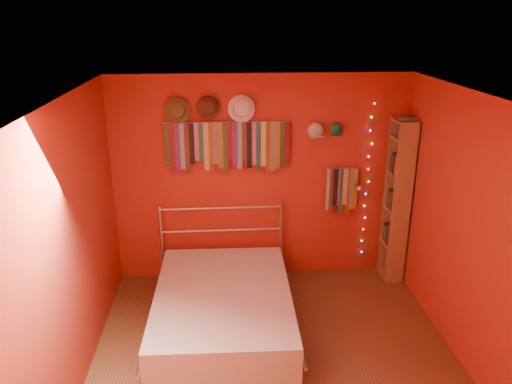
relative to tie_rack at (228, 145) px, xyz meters
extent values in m
plane|color=brown|center=(0.38, -1.68, -1.70)|extent=(3.50, 3.50, 0.00)
cube|color=#A62D1A|center=(0.38, 0.07, -0.45)|extent=(3.50, 0.02, 2.50)
cube|color=#A62D1A|center=(2.13, -1.68, -0.45)|extent=(0.02, 3.50, 2.50)
cube|color=#A62D1A|center=(-1.37, -1.68, -0.45)|extent=(0.02, 3.50, 2.50)
cube|color=white|center=(0.38, -1.68, 0.80)|extent=(3.50, 3.50, 0.02)
cylinder|color=silver|center=(0.00, 0.02, 0.26)|extent=(1.45, 0.01, 0.01)
cube|color=#255321|center=(-0.69, 0.01, 0.01)|extent=(0.06, 0.01, 0.50)
cube|color=maroon|center=(-0.63, 0.00, -0.03)|extent=(0.06, 0.01, 0.58)
cube|color=#3F175C|center=(-0.58, -0.01, -0.02)|extent=(0.06, 0.01, 0.56)
cube|color=#6F90C5|center=(-0.53, 0.01, -0.01)|extent=(0.06, 0.01, 0.54)
cube|color=#452C17|center=(-0.47, 0.00, -0.04)|extent=(0.06, 0.01, 0.59)
cube|color=black|center=(-0.42, -0.01, 0.02)|extent=(0.06, 0.01, 0.48)
cube|color=#AC5674|center=(-0.36, 0.01, 0.04)|extent=(0.06, 0.01, 0.44)
cube|color=#175252|center=(-0.31, 0.00, 0.03)|extent=(0.06, 0.01, 0.46)
cube|color=#B4AC48|center=(-0.25, -0.01, -0.02)|extent=(0.06, 0.01, 0.56)
cube|color=brown|center=(-0.20, 0.01, -0.04)|extent=(0.06, 0.01, 0.59)
cube|color=navy|center=(-0.14, 0.00, 0.01)|extent=(0.06, 0.01, 0.48)
cube|color=olive|center=(-0.09, -0.01, -0.01)|extent=(0.06, 0.01, 0.54)
cube|color=#2A471C|center=(-0.03, 0.01, -0.04)|extent=(0.06, 0.01, 0.60)
cube|color=#600E14|center=(0.02, 0.00, 0.03)|extent=(0.06, 0.01, 0.46)
cube|color=#471A69|center=(0.08, -0.01, 0.00)|extent=(0.06, 0.01, 0.50)
cube|color=#6898B8|center=(0.13, 0.01, -0.02)|extent=(0.06, 0.01, 0.56)
cube|color=#51351B|center=(0.19, 0.00, 0.03)|extent=(0.06, 0.01, 0.46)
cube|color=black|center=(0.24, -0.01, -0.01)|extent=(0.06, 0.01, 0.54)
cube|color=#A1507F|center=(0.30, 0.01, 0.00)|extent=(0.06, 0.01, 0.51)
cube|color=#195559|center=(0.35, 0.00, -0.02)|extent=(0.06, 0.01, 0.56)
cube|color=#CCC651|center=(0.41, -0.01, -0.01)|extent=(0.06, 0.01, 0.52)
cube|color=brown|center=(0.46, 0.01, -0.04)|extent=(0.06, 0.01, 0.59)
cube|color=navy|center=(0.52, 0.00, -0.04)|extent=(0.06, 0.01, 0.59)
cube|color=brown|center=(0.57, -0.01, -0.02)|extent=(0.06, 0.01, 0.55)
cube|color=#214E1F|center=(0.63, 0.01, -0.02)|extent=(0.06, 0.01, 0.55)
cube|color=#5C0D13|center=(0.68, 0.00, 0.00)|extent=(0.06, 0.01, 0.51)
cylinder|color=silver|center=(1.36, 0.02, -0.32)|extent=(0.40, 0.01, 0.01)
cube|color=#6EA1C3|center=(1.20, 0.01, -0.59)|extent=(0.06, 0.01, 0.53)
cube|color=#512E1B|center=(1.24, 0.00, -0.61)|extent=(0.06, 0.01, 0.58)
cube|color=black|center=(1.28, -0.01, -0.55)|extent=(0.06, 0.01, 0.46)
cube|color=#AA5583|center=(1.32, 0.01, -0.55)|extent=(0.06, 0.01, 0.47)
cube|color=#174852|center=(1.36, 0.00, -0.60)|extent=(0.06, 0.01, 0.55)
cube|color=#ADA945|center=(1.40, -0.01, -0.55)|extent=(0.06, 0.01, 0.46)
cube|color=brown|center=(1.44, 0.01, -0.62)|extent=(0.06, 0.01, 0.60)
cube|color=navy|center=(1.48, 0.00, -0.58)|extent=(0.06, 0.01, 0.52)
cube|color=olive|center=(1.52, -0.01, -0.58)|extent=(0.06, 0.01, 0.51)
cylinder|color=brown|center=(-0.56, 0.01, 0.40)|extent=(0.29, 0.07, 0.29)
cylinder|color=brown|center=(-0.56, -0.05, 0.41)|extent=(0.17, 0.14, 0.19)
cylinder|color=#332314|center=(-0.56, -0.02, 0.40)|extent=(0.18, 0.06, 0.18)
cylinder|color=#4B291A|center=(-0.22, 0.01, 0.43)|extent=(0.27, 0.07, 0.27)
cylinder|color=#4B291A|center=(-0.22, -0.04, 0.44)|extent=(0.16, 0.13, 0.18)
cylinder|color=black|center=(-0.22, -0.02, 0.43)|extent=(0.16, 0.05, 0.17)
cylinder|color=white|center=(0.16, 0.01, 0.41)|extent=(0.31, 0.08, 0.30)
cylinder|color=white|center=(0.16, -0.05, 0.42)|extent=(0.18, 0.15, 0.20)
cylinder|color=black|center=(0.16, -0.02, 0.42)|extent=(0.19, 0.06, 0.19)
ellipsoid|color=silver|center=(1.01, 0.02, 0.15)|extent=(0.18, 0.14, 0.18)
cube|color=silver|center=(1.01, -0.10, 0.09)|extent=(0.13, 0.10, 0.05)
ellipsoid|color=#1B7D54|center=(1.25, 0.02, 0.16)|extent=(0.16, 0.12, 0.16)
cube|color=#1B7D54|center=(1.25, -0.08, 0.11)|extent=(0.12, 0.08, 0.05)
sphere|color=#FF3333|center=(1.69, 0.03, 0.45)|extent=(0.02, 0.02, 0.02)
sphere|color=#33FF4C|center=(1.66, 0.03, 0.29)|extent=(0.02, 0.02, 0.02)
sphere|color=#4C66FF|center=(1.66, 0.03, 0.13)|extent=(0.02, 0.02, 0.02)
sphere|color=yellow|center=(1.69, 0.03, -0.03)|extent=(0.02, 0.02, 0.02)
sphere|color=#FF4CCC|center=(1.67, 0.03, -0.18)|extent=(0.02, 0.02, 0.02)
sphere|color=#FF3333|center=(1.67, 0.03, -0.34)|extent=(0.02, 0.02, 0.02)
sphere|color=#33FF4C|center=(1.69, 0.03, -0.50)|extent=(0.02, 0.02, 0.02)
sphere|color=#4C66FF|center=(1.67, 0.03, -0.66)|extent=(0.02, 0.02, 0.02)
sphere|color=yellow|center=(1.66, 0.03, -0.82)|extent=(0.02, 0.02, 0.02)
sphere|color=#FF4CCC|center=(1.68, 0.03, -0.97)|extent=(0.02, 0.02, 0.02)
sphere|color=#FF3333|center=(1.67, 0.03, -1.13)|extent=(0.02, 0.02, 0.02)
sphere|color=#33FF4C|center=(1.66, 0.03, -1.29)|extent=(0.02, 0.02, 0.02)
sphere|color=#4C66FF|center=(1.67, 0.03, -1.45)|extent=(0.02, 0.02, 0.02)
cylinder|color=silver|center=(1.52, 0.05, -0.52)|extent=(0.04, 0.03, 0.04)
cylinder|color=silver|center=(1.52, -0.08, -0.49)|extent=(0.01, 0.26, 0.08)
sphere|color=white|center=(1.52, -0.21, -0.50)|extent=(0.07, 0.07, 0.07)
cube|color=olive|center=(2.00, -0.31, -0.70)|extent=(0.24, 0.02, 2.00)
cube|color=olive|center=(2.00, 0.01, -0.70)|extent=(0.24, 0.02, 2.00)
cube|color=olive|center=(2.12, -0.15, -0.70)|extent=(0.02, 0.34, 2.00)
cube|color=olive|center=(2.00, -0.15, -1.68)|extent=(0.24, 0.32, 0.02)
cube|color=olive|center=(2.00, -0.15, -1.25)|extent=(0.24, 0.32, 0.02)
cube|color=olive|center=(2.00, -0.15, -0.80)|extent=(0.24, 0.32, 0.02)
cube|color=olive|center=(2.00, -0.15, -0.35)|extent=(0.24, 0.32, 0.02)
cube|color=olive|center=(2.00, -0.15, 0.08)|extent=(0.24, 0.32, 0.02)
cube|color=olive|center=(2.00, -0.15, 0.28)|extent=(0.24, 0.32, 0.02)
cylinder|color=silver|center=(-0.83, -0.03, -1.21)|extent=(0.04, 0.04, 0.99)
cylinder|color=silver|center=(0.62, -0.03, -1.21)|extent=(0.04, 0.04, 0.99)
cylinder|color=silver|center=(-0.10, -0.03, -1.34)|extent=(1.45, 0.02, 0.02)
cylinder|color=silver|center=(-0.10, -0.03, -1.06)|extent=(1.45, 0.02, 0.02)
cylinder|color=silver|center=(-0.10, -0.03, -0.77)|extent=(1.45, 0.02, 0.02)
cube|color=silver|center=(-0.10, -1.07, -1.48)|extent=(1.43, 2.00, 0.39)
cylinder|color=silver|center=(-0.83, -1.07, -1.50)|extent=(0.07, 1.97, 0.03)
cylinder|color=silver|center=(0.62, -1.07, -1.50)|extent=(0.07, 1.97, 0.03)
camera|label=1|loc=(-0.09, -5.57, 1.44)|focal=35.00mm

